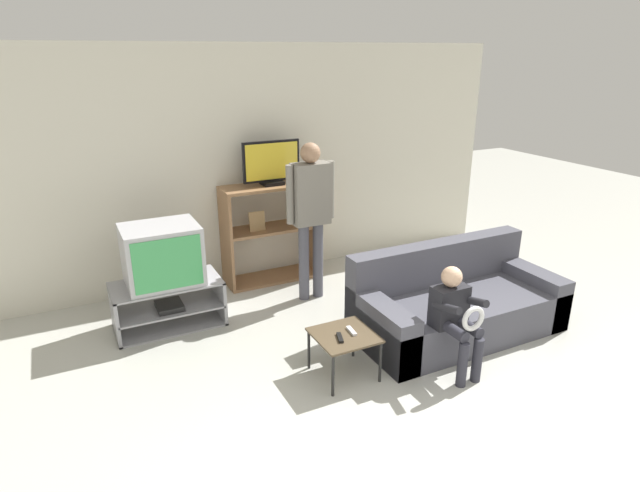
{
  "coord_description": "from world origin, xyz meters",
  "views": [
    {
      "loc": [
        -1.98,
        -1.86,
        2.52
      ],
      "look_at": [
        -0.01,
        2.07,
        0.9
      ],
      "focal_mm": 30.0,
      "sensor_mm": 36.0,
      "label": 1
    }
  ],
  "objects_px": {
    "television_main": "(162,255)",
    "media_shelf": "(272,232)",
    "remote_control_black": "(340,338)",
    "person_standing_adult": "(311,207)",
    "television_flat": "(271,164)",
    "tv_stand": "(168,305)",
    "remote_control_white": "(351,331)",
    "couch": "(455,305)",
    "person_seated_child": "(455,313)",
    "snack_table": "(344,339)"
  },
  "relations": [
    {
      "from": "remote_control_black",
      "to": "person_seated_child",
      "type": "xyz_separation_m",
      "value": [
        0.9,
        -0.29,
        0.14
      ]
    },
    {
      "from": "tv_stand",
      "to": "remote_control_white",
      "type": "xyz_separation_m",
      "value": [
        1.17,
        -1.49,
        0.17
      ]
    },
    {
      "from": "media_shelf",
      "to": "snack_table",
      "type": "height_order",
      "value": "media_shelf"
    },
    {
      "from": "media_shelf",
      "to": "remote_control_white",
      "type": "height_order",
      "value": "media_shelf"
    },
    {
      "from": "television_main",
      "to": "snack_table",
      "type": "bearing_deg",
      "value": -53.93
    },
    {
      "from": "television_main",
      "to": "remote_control_white",
      "type": "height_order",
      "value": "television_main"
    },
    {
      "from": "television_main",
      "to": "couch",
      "type": "xyz_separation_m",
      "value": [
        2.41,
        -1.32,
        -0.46
      ]
    },
    {
      "from": "television_flat",
      "to": "person_standing_adult",
      "type": "xyz_separation_m",
      "value": [
        0.16,
        -0.65,
        -0.34
      ]
    },
    {
      "from": "television_flat",
      "to": "snack_table",
      "type": "xyz_separation_m",
      "value": [
        -0.24,
        -2.1,
        -1.02
      ]
    },
    {
      "from": "remote_control_black",
      "to": "person_standing_adult",
      "type": "xyz_separation_m",
      "value": [
        0.47,
        1.5,
        0.63
      ]
    },
    {
      "from": "media_shelf",
      "to": "remote_control_black",
      "type": "height_order",
      "value": "media_shelf"
    },
    {
      "from": "television_main",
      "to": "snack_table",
      "type": "relative_size",
      "value": 1.44
    },
    {
      "from": "television_main",
      "to": "television_flat",
      "type": "height_order",
      "value": "television_flat"
    },
    {
      "from": "television_main",
      "to": "remote_control_black",
      "type": "height_order",
      "value": "television_main"
    },
    {
      "from": "tv_stand",
      "to": "snack_table",
      "type": "relative_size",
      "value": 2.13
    },
    {
      "from": "tv_stand",
      "to": "media_shelf",
      "type": "relative_size",
      "value": 0.9
    },
    {
      "from": "snack_table",
      "to": "person_seated_child",
      "type": "distance_m",
      "value": 0.92
    },
    {
      "from": "remote_control_black",
      "to": "remote_control_white",
      "type": "bearing_deg",
      "value": 40.05
    },
    {
      "from": "remote_control_black",
      "to": "television_flat",
      "type": "bearing_deg",
      "value": 100.35
    },
    {
      "from": "television_main",
      "to": "remote_control_white",
      "type": "relative_size",
      "value": 4.77
    },
    {
      "from": "snack_table",
      "to": "couch",
      "type": "xyz_separation_m",
      "value": [
        1.3,
        0.19,
        -0.07
      ]
    },
    {
      "from": "television_flat",
      "to": "media_shelf",
      "type": "bearing_deg",
      "value": 175.9
    },
    {
      "from": "person_seated_child",
      "to": "person_standing_adult",
      "type": "bearing_deg",
      "value": 103.68
    },
    {
      "from": "television_main",
      "to": "person_seated_child",
      "type": "xyz_separation_m",
      "value": [
        1.94,
        -1.85,
        -0.2
      ]
    },
    {
      "from": "snack_table",
      "to": "remote_control_white",
      "type": "distance_m",
      "value": 0.09
    },
    {
      "from": "television_main",
      "to": "remote_control_black",
      "type": "relative_size",
      "value": 4.77
    },
    {
      "from": "couch",
      "to": "person_standing_adult",
      "type": "xyz_separation_m",
      "value": [
        -0.9,
        1.26,
        0.75
      ]
    },
    {
      "from": "television_flat",
      "to": "remote_control_black",
      "type": "distance_m",
      "value": 2.37
    },
    {
      "from": "remote_control_black",
      "to": "person_standing_adult",
      "type": "distance_m",
      "value": 1.69
    },
    {
      "from": "snack_table",
      "to": "person_standing_adult",
      "type": "relative_size",
      "value": 0.29
    },
    {
      "from": "couch",
      "to": "person_seated_child",
      "type": "xyz_separation_m",
      "value": [
        -0.47,
        -0.53,
        0.26
      ]
    },
    {
      "from": "snack_table",
      "to": "remote_control_black",
      "type": "distance_m",
      "value": 0.09
    },
    {
      "from": "media_shelf",
      "to": "television_flat",
      "type": "bearing_deg",
      "value": -4.1
    },
    {
      "from": "remote_control_black",
      "to": "remote_control_white",
      "type": "distance_m",
      "value": 0.15
    },
    {
      "from": "television_main",
      "to": "person_standing_adult",
      "type": "height_order",
      "value": "person_standing_adult"
    },
    {
      "from": "remote_control_black",
      "to": "person_seated_child",
      "type": "height_order",
      "value": "person_seated_child"
    },
    {
      "from": "television_flat",
      "to": "snack_table",
      "type": "distance_m",
      "value": 2.35
    },
    {
      "from": "television_flat",
      "to": "remote_control_white",
      "type": "height_order",
      "value": "television_flat"
    },
    {
      "from": "television_main",
      "to": "media_shelf",
      "type": "relative_size",
      "value": 0.61
    },
    {
      "from": "media_shelf",
      "to": "couch",
      "type": "height_order",
      "value": "media_shelf"
    },
    {
      "from": "tv_stand",
      "to": "snack_table",
      "type": "bearing_deg",
      "value": -53.66
    },
    {
      "from": "snack_table",
      "to": "media_shelf",
      "type": "bearing_deg",
      "value": 84.04
    },
    {
      "from": "person_seated_child",
      "to": "snack_table",
      "type": "bearing_deg",
      "value": 158.24
    },
    {
      "from": "television_flat",
      "to": "person_seated_child",
      "type": "bearing_deg",
      "value": -76.31
    },
    {
      "from": "snack_table",
      "to": "person_seated_child",
      "type": "height_order",
      "value": "person_seated_child"
    },
    {
      "from": "tv_stand",
      "to": "television_main",
      "type": "xyz_separation_m",
      "value": [
        -0.0,
        0.02,
        0.51
      ]
    },
    {
      "from": "television_main",
      "to": "couch",
      "type": "height_order",
      "value": "television_main"
    },
    {
      "from": "media_shelf",
      "to": "remote_control_black",
      "type": "relative_size",
      "value": 7.81
    },
    {
      "from": "media_shelf",
      "to": "tv_stand",
      "type": "bearing_deg",
      "value": -155.3
    },
    {
      "from": "couch",
      "to": "television_flat",
      "type": "bearing_deg",
      "value": 119.08
    }
  ]
}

